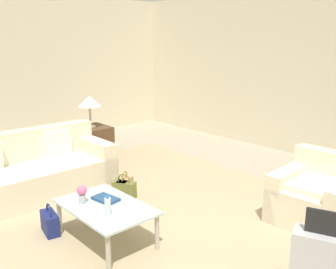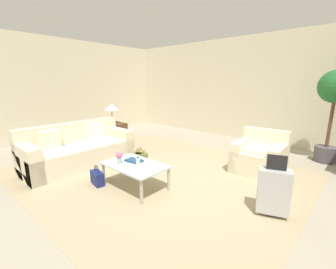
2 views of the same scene
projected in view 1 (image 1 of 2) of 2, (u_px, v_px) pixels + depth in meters
The scene contains 14 objects.
ground_plane at pixel (166, 239), 4.11m from camera, with size 12.00×12.00×0.00m, color #A89E89.
area_rug at pixel (146, 215), 4.67m from camera, with size 5.20×4.40×0.01m, color tan.
couch at pixel (29, 174), 5.23m from camera, with size 0.95×2.24×0.89m.
armchair at pixel (319, 198), 4.48m from camera, with size 0.93×0.93×0.82m.
coffee_table at pixel (106, 210), 3.99m from camera, with size 1.08×0.70×0.42m.
water_bottle at pixel (108, 206), 3.74m from camera, with size 0.06×0.06×0.20m.
coffee_table_book at pixel (106, 199), 4.11m from camera, with size 0.29×0.18×0.03m, color navy.
flower_vase at pixel (82, 192), 4.00m from camera, with size 0.11×0.11×0.21m.
side_table at pixel (92, 142), 7.00m from camera, with size 0.63×0.63×0.57m, color #513823.
table_lamp at pixel (89, 102), 6.81m from camera, with size 0.43×0.43×0.58m.
suitcase_silver at pixel (317, 266), 3.01m from camera, with size 0.45×0.35×0.85m.
handbag_tan at pixel (125, 186), 5.27m from camera, with size 0.29×0.35×0.36m.
handbag_navy at pixel (50, 222), 4.22m from camera, with size 0.34×0.20×0.36m.
handbag_olive at pixel (124, 189), 5.16m from camera, with size 0.35×0.27×0.36m.
Camera 1 is at (2.77, -2.47, 2.12)m, focal length 40.00 mm.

